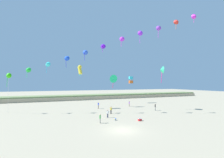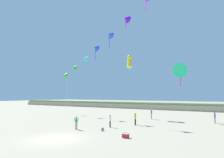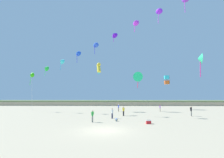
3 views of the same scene
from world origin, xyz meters
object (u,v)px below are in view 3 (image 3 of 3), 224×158
(large_kite_low_lead, at_px, (99,68))
(large_kite_high_solo, at_px, (138,77))
(beach_cooler, at_px, (148,122))
(large_kite_outer_drift, at_px, (167,80))
(person_mid_center, at_px, (112,113))
(person_far_left, at_px, (191,110))
(person_near_right, at_px, (123,110))
(beach_ball, at_px, (116,120))
(person_far_right, at_px, (118,107))
(person_far_center, at_px, (92,115))
(large_kite_mid_trail, at_px, (200,59))
(person_near_left, at_px, (160,107))

(large_kite_low_lead, relative_size, large_kite_high_solo, 0.75)
(beach_cooler, bearing_deg, large_kite_outer_drift, 65.44)
(person_mid_center, xyz_separation_m, large_kite_high_solo, (5.67, 11.62, 6.96))
(person_far_left, relative_size, beach_cooler, 2.87)
(person_mid_center, relative_size, large_kite_high_solo, 0.40)
(person_mid_center, distance_m, large_kite_low_lead, 15.26)
(person_near_right, height_order, beach_ball, person_near_right)
(person_mid_center, bearing_deg, large_kite_low_lead, 106.05)
(person_near_right, distance_m, large_kite_low_lead, 13.57)
(person_far_right, relative_size, beach_ball, 4.61)
(person_far_center, xyz_separation_m, large_kite_high_solo, (8.13, 14.90, 6.96))
(large_kite_mid_trail, bearing_deg, person_near_right, -179.97)
(person_near_left, height_order, person_near_right, person_near_right)
(person_far_left, xyz_separation_m, person_far_center, (-15.58, -6.19, -0.09))
(person_near_left, xyz_separation_m, large_kite_outer_drift, (3.86, 6.20, 6.81))
(person_far_right, xyz_separation_m, large_kite_outer_drift, (13.02, 6.57, 6.71))
(person_mid_center, relative_size, large_kite_mid_trail, 0.36)
(person_near_right, relative_size, beach_ball, 4.36)
(person_far_left, distance_m, large_kite_mid_trail, 9.12)
(person_far_center, bearing_deg, beach_ball, 15.34)
(person_far_right, height_order, large_kite_low_lead, large_kite_low_lead)
(large_kite_outer_drift, bearing_deg, large_kite_high_solo, -147.28)
(person_near_left, distance_m, large_kite_low_lead, 16.48)
(person_mid_center, bearing_deg, beach_cooler, -43.79)
(large_kite_low_lead, bearing_deg, large_kite_mid_trail, -24.90)
(person_mid_center, xyz_separation_m, large_kite_low_lead, (-3.39, 11.79, 9.07))
(person_mid_center, bearing_deg, person_near_right, 59.33)
(person_far_left, relative_size, large_kite_outer_drift, 0.72)
(person_mid_center, height_order, large_kite_mid_trail, large_kite_mid_trail)
(large_kite_outer_drift, relative_size, beach_ball, 6.32)
(person_mid_center, relative_size, person_far_right, 0.91)
(person_mid_center, relative_size, beach_cooler, 2.62)
(large_kite_mid_trail, xyz_separation_m, beach_ball, (-14.68, -5.57, -9.64))
(person_near_right, distance_m, large_kite_mid_trail, 16.10)
(large_kite_mid_trail, relative_size, beach_cooler, 7.23)
(person_far_left, relative_size, person_far_right, 0.99)
(person_near_right, bearing_deg, beach_ball, -102.78)
(person_near_right, xyz_separation_m, person_far_center, (-4.31, -6.40, -0.04))
(large_kite_low_lead, bearing_deg, large_kite_outer_drift, 16.80)
(person_near_left, xyz_separation_m, beach_ball, (-9.74, -13.34, -0.68))
(person_far_center, xyz_separation_m, large_kite_mid_trail, (17.73, 6.41, 8.95))
(person_mid_center, xyz_separation_m, person_far_center, (-2.46, -3.28, -0.00))
(large_kite_high_solo, distance_m, beach_cooler, 17.65)
(beach_cooler, bearing_deg, person_far_center, 171.93)
(person_near_right, bearing_deg, large_kite_low_lead, 121.17)
(person_far_left, xyz_separation_m, large_kite_outer_drift, (1.07, 14.18, 6.71))
(large_kite_low_lead, bearing_deg, person_near_right, -58.83)
(person_far_center, height_order, large_kite_high_solo, large_kite_high_solo)
(person_mid_center, xyz_separation_m, beach_ball, (0.59, -2.44, -0.69))
(person_near_left, xyz_separation_m, person_mid_center, (-10.33, -10.90, 0.01))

